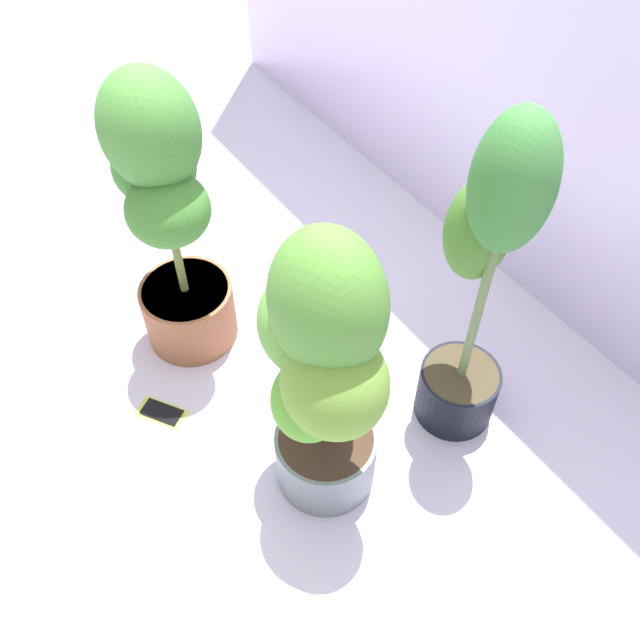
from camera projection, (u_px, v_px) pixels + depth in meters
name	position (u px, v px, depth m)	size (l,w,h in m)	color
ground_plane	(290.00, 387.00, 2.05)	(8.00, 8.00, 0.00)	silver
potted_plant_front_left	(168.00, 214.00, 1.81)	(0.43, 0.32, 0.90)	#965938
potted_plant_front_right	(323.00, 366.00, 1.51)	(0.45, 0.35, 0.87)	slate
potted_plant_back_right	(482.00, 278.00, 1.61)	(0.28, 0.25, 0.99)	black
cell_phone	(162.00, 413.00, 1.99)	(0.16, 0.14, 0.01)	#CED152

